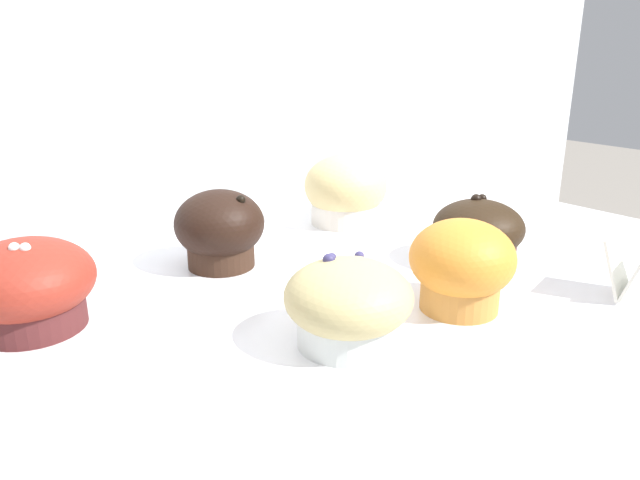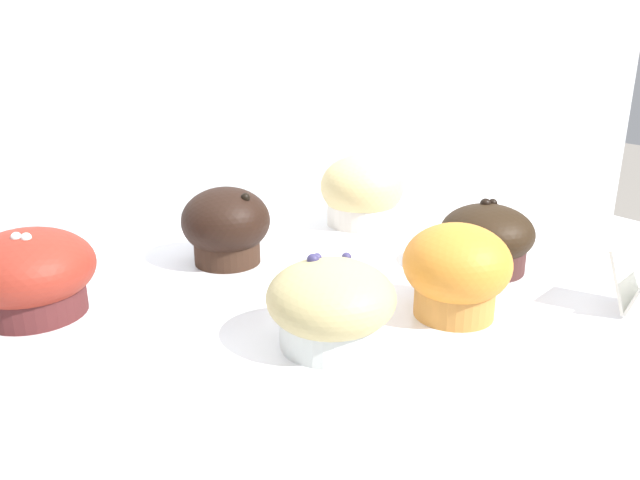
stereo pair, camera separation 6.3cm
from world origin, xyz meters
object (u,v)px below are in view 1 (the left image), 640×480
muffin_back_left (478,233)px  muffin_back_right (346,191)px  muffin_front_right (27,286)px  muffin_back_center (348,304)px  muffin_front_left (220,229)px  muffin_front_center (462,265)px

muffin_back_left → muffin_back_right: 0.21m
muffin_front_right → muffin_back_center: (0.18, -0.20, -0.00)m
muffin_front_left → muffin_back_center: muffin_front_left is taller
muffin_front_center → muffin_front_right: muffin_front_center is taller
muffin_front_center → muffin_back_right: 0.29m
muffin_front_center → muffin_back_center: (-0.12, 0.02, -0.01)m
muffin_front_center → muffin_front_right: bearing=143.8°
muffin_front_left → muffin_front_center: bearing=-66.6°
muffin_front_left → muffin_back_center: 0.22m
muffin_front_left → muffin_back_center: bearing=-95.2°
muffin_front_center → muffin_back_center: bearing=170.5°
muffin_front_right → muffin_back_center: muffin_front_right is taller
muffin_back_right → muffin_front_right: (-0.42, -0.04, -0.00)m
muffin_front_right → muffin_back_center: 0.28m
muffin_front_center → muffin_front_left: (-0.10, 0.24, -0.00)m
muffin_front_center → muffin_back_left: muffin_front_center is taller
muffin_back_left → muffin_back_right: muffin_back_right is taller
muffin_back_center → muffin_front_left: bearing=84.8°
muffin_front_right → muffin_front_center: bearing=-36.2°
muffin_front_center → muffin_front_left: bearing=113.4°
muffin_back_left → muffin_front_right: muffin_front_right is taller
muffin_back_right → muffin_back_center: muffin_back_right is taller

